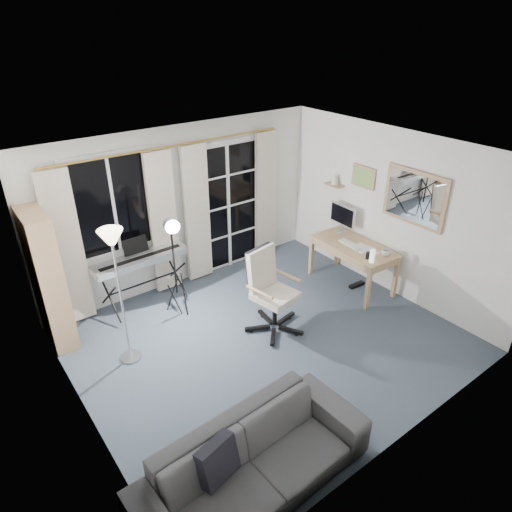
{
  "coord_description": "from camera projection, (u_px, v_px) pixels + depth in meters",
  "views": [
    {
      "loc": [
        -2.92,
        -3.64,
        3.74
      ],
      "look_at": [
        0.09,
        0.35,
        1.05
      ],
      "focal_mm": 32.0,
      "sensor_mm": 36.0,
      "label": 1
    }
  ],
  "objects": [
    {
      "name": "framed_print",
      "position": [
        364.0,
        177.0,
        6.69
      ],
      "size": [
        0.03,
        0.42,
        0.32
      ],
      "color": "#A87D59",
      "rests_on": "floor"
    },
    {
      "name": "wall_shelf",
      "position": [
        335.0,
        181.0,
        7.1
      ],
      "size": [
        0.16,
        0.3,
        0.18
      ],
      "color": "#A87D59",
      "rests_on": "floor"
    },
    {
      "name": "mug",
      "position": [
        386.0,
        252.0,
        6.43
      ],
      "size": [
        0.12,
        0.09,
        0.11
      ],
      "primitive_type": "imported",
      "rotation": [
        0.0,
        0.0,
        -0.05
      ],
      "color": "silver",
      "rests_on": "desk"
    },
    {
      "name": "monitor",
      "position": [
        343.0,
        216.0,
        7.06
      ],
      "size": [
        0.17,
        0.5,
        0.43
      ],
      "rotation": [
        0.0,
        0.0,
        -0.05
      ],
      "color": "silver",
      "rests_on": "desk"
    },
    {
      "name": "desk",
      "position": [
        353.0,
        250.0,
        6.8
      ],
      "size": [
        0.7,
        1.31,
        0.69
      ],
      "rotation": [
        0.0,
        0.0,
        -0.05
      ],
      "color": "tan",
      "rests_on": "floor"
    },
    {
      "name": "studio_light",
      "position": [
        172.0,
        237.0,
        5.82
      ],
      "size": [
        0.31,
        0.32,
        1.5
      ],
      "rotation": [
        0.0,
        0.0,
        -0.24
      ],
      "color": "black",
      "rests_on": "floor"
    },
    {
      "name": "wall_mirror",
      "position": [
        415.0,
        198.0,
        6.08
      ],
      "size": [
        0.04,
        0.94,
        0.74
      ],
      "color": "#A87D59",
      "rests_on": "floor"
    },
    {
      "name": "floor",
      "position": [
        266.0,
        341.0,
        5.88
      ],
      "size": [
        4.5,
        4.0,
        0.02
      ],
      "primitive_type": "cube",
      "color": "#394554",
      "rests_on": "ground"
    },
    {
      "name": "bookshelf",
      "position": [
        45.0,
        283.0,
        5.53
      ],
      "size": [
        0.3,
        0.83,
        1.76
      ],
      "rotation": [
        0.0,
        0.0,
        -0.02
      ],
      "color": "#A87D59",
      "rests_on": "floor"
    },
    {
      "name": "office_chair",
      "position": [
        268.0,
        283.0,
        5.86
      ],
      "size": [
        0.77,
        0.77,
        1.12
      ],
      "rotation": [
        0.0,
        0.0,
        0.18
      ],
      "color": "black",
      "rests_on": "floor"
    },
    {
      "name": "sofa",
      "position": [
        254.0,
        455.0,
        3.87
      ],
      "size": [
        2.15,
        0.71,
        0.83
      ],
      "rotation": [
        0.0,
        0.0,
        0.04
      ],
      "color": "#323235",
      "rests_on": "floor"
    },
    {
      "name": "torchiere_lamp",
      "position": [
        114.0,
        258.0,
        4.93
      ],
      "size": [
        0.33,
        0.33,
        1.72
      ],
      "rotation": [
        0.0,
        0.0,
        0.24
      ],
      "color": "#B2B2B7",
      "rests_on": "floor"
    },
    {
      "name": "window",
      "position": [
        112.0,
        204.0,
        6.0
      ],
      "size": [
        1.2,
        0.08,
        1.4
      ],
      "color": "white",
      "rests_on": "floor"
    },
    {
      "name": "curtains",
      "position": [
        180.0,
        218.0,
        6.61
      ],
      "size": [
        3.6,
        0.07,
        2.13
      ],
      "color": "gold",
      "rests_on": "floor"
    },
    {
      "name": "desk_clutter",
      "position": [
        361.0,
        260.0,
        6.64
      ],
      "size": [
        0.43,
        0.78,
        0.87
      ],
      "rotation": [
        0.0,
        0.0,
        -0.05
      ],
      "color": "white",
      "rests_on": "desk"
    },
    {
      "name": "keyboard_piano",
      "position": [
        140.0,
        260.0,
        6.26
      ],
      "size": [
        1.33,
        0.66,
        0.96
      ],
      "rotation": [
        0.0,
        0.0,
        0.02
      ],
      "color": "black",
      "rests_on": "floor"
    },
    {
      "name": "french_door",
      "position": [
        227.0,
        207.0,
        7.18
      ],
      "size": [
        1.32,
        0.09,
        2.11
      ],
      "color": "white",
      "rests_on": "floor"
    }
  ]
}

